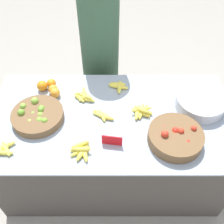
{
  "coord_description": "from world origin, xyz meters",
  "views": [
    {
      "loc": [
        -0.0,
        -1.22,
        2.1
      ],
      "look_at": [
        0.0,
        0.0,
        0.75
      ],
      "focal_mm": 42.0,
      "sensor_mm": 36.0,
      "label": 1
    }
  ],
  "objects_px": {
    "metal_bowl": "(200,102)",
    "price_sign": "(112,141)",
    "vendor_person": "(99,46)",
    "lime_bowl": "(37,116)",
    "tomato_basket": "(175,137)"
  },
  "relations": [
    {
      "from": "lime_bowl",
      "to": "vendor_person",
      "type": "distance_m",
      "value": 0.87
    },
    {
      "from": "metal_bowl",
      "to": "lime_bowl",
      "type": "bearing_deg",
      "value": -174.17
    },
    {
      "from": "lime_bowl",
      "to": "price_sign",
      "type": "bearing_deg",
      "value": -22.87
    },
    {
      "from": "tomato_basket",
      "to": "price_sign",
      "type": "height_order",
      "value": "tomato_basket"
    },
    {
      "from": "tomato_basket",
      "to": "price_sign",
      "type": "relative_size",
      "value": 2.7
    },
    {
      "from": "tomato_basket",
      "to": "vendor_person",
      "type": "bearing_deg",
      "value": 118.32
    },
    {
      "from": "metal_bowl",
      "to": "price_sign",
      "type": "bearing_deg",
      "value": -152.14
    },
    {
      "from": "tomato_basket",
      "to": "price_sign",
      "type": "xyz_separation_m",
      "value": [
        -0.41,
        -0.03,
        -0.0
      ]
    },
    {
      "from": "lime_bowl",
      "to": "tomato_basket",
      "type": "bearing_deg",
      "value": -11.58
    },
    {
      "from": "price_sign",
      "to": "vendor_person",
      "type": "relative_size",
      "value": 0.08
    },
    {
      "from": "metal_bowl",
      "to": "vendor_person",
      "type": "height_order",
      "value": "vendor_person"
    },
    {
      "from": "lime_bowl",
      "to": "price_sign",
      "type": "relative_size",
      "value": 2.73
    },
    {
      "from": "lime_bowl",
      "to": "tomato_basket",
      "type": "distance_m",
      "value": 0.95
    },
    {
      "from": "metal_bowl",
      "to": "price_sign",
      "type": "height_order",
      "value": "metal_bowl"
    },
    {
      "from": "metal_bowl",
      "to": "price_sign",
      "type": "xyz_separation_m",
      "value": [
        -0.64,
        -0.34,
        -0.0
      ]
    }
  ]
}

